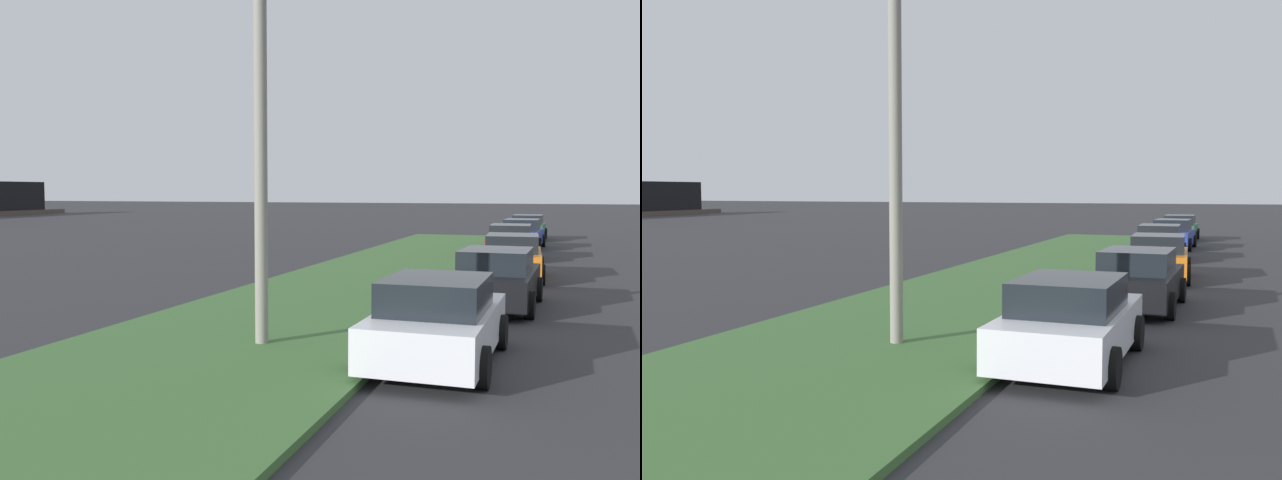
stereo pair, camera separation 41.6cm
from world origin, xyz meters
TOP-DOWN VIEW (x-y plane):
  - grass_median at (10.00, 7.44)m, footprint 60.00×6.00m
  - parked_car_white at (7.95, 3.64)m, footprint 4.33×2.07m
  - parked_car_black at (13.92, 3.21)m, footprint 4.35×2.12m
  - parked_car_orange at (19.84, 3.23)m, footprint 4.37×2.16m
  - parked_car_red at (26.58, 3.74)m, footprint 4.33×2.07m
  - parked_car_blue at (32.33, 3.59)m, footprint 4.38×2.17m
  - parked_car_green at (38.56, 3.60)m, footprint 4.33×2.09m
  - streetlight at (7.86, 6.49)m, footprint 0.56×2.87m

SIDE VIEW (x-z plane):
  - grass_median at x=10.00m, z-range 0.00..0.12m
  - parked_car_white at x=7.95m, z-range -0.02..1.45m
  - parked_car_black at x=13.92m, z-range -0.02..1.45m
  - parked_car_orange at x=19.84m, z-range -0.02..1.45m
  - parked_car_red at x=26.58m, z-range -0.02..1.45m
  - parked_car_blue at x=32.33m, z-range -0.02..1.45m
  - parked_car_green at x=38.56m, z-range -0.02..1.45m
  - streetlight at x=7.86m, z-range 0.64..8.14m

